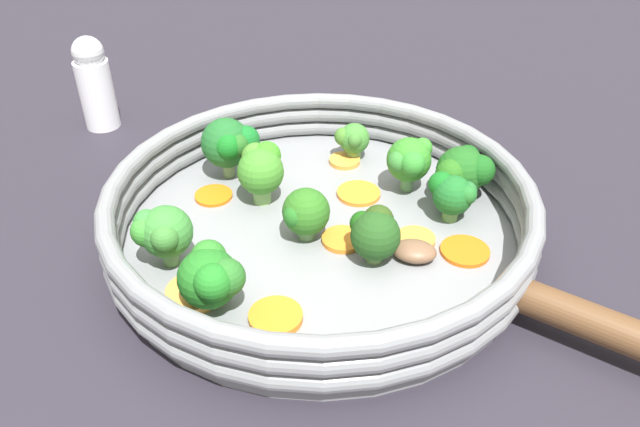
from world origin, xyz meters
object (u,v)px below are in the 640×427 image
at_px(broccoli_floret_7, 211,276).
at_px(carrot_slice_4, 345,161).
at_px(broccoli_floret_1, 162,232).
at_px(broccoli_floret_4, 308,212).
at_px(mushroom_piece_0, 414,251).
at_px(broccoli_floret_3, 453,194).
at_px(carrot_slice_2, 340,241).
at_px(broccoli_floret_2, 353,139).
at_px(carrot_slice_6, 415,239).
at_px(carrot_slice_7, 359,193).
at_px(salt_shaker, 95,84).
at_px(carrot_slice_3, 465,251).
at_px(broccoli_floret_6, 231,143).
at_px(skillet, 320,234).
at_px(broccoli_floret_5, 463,171).
at_px(broccoli_floret_9, 409,160).
at_px(carrot_slice_1, 195,292).
at_px(carrot_slice_5, 276,317).
at_px(broccoli_floret_8, 372,234).
at_px(broccoli_floret_0, 260,168).
at_px(carrot_slice_0, 214,196).

bearing_deg(broccoli_floret_7, carrot_slice_4, -162.01).
distance_m(broccoli_floret_1, broccoli_floret_4, 0.11).
bearing_deg(mushroom_piece_0, broccoli_floret_3, -170.33).
distance_m(carrot_slice_2, broccoli_floret_2, 0.14).
distance_m(broccoli_floret_2, broccoli_floret_7, 0.23).
bearing_deg(carrot_slice_2, carrot_slice_6, 135.58).
distance_m(carrot_slice_7, salt_shaker, 0.32).
height_order(carrot_slice_3, broccoli_floret_6, broccoli_floret_6).
relative_size(skillet, carrot_slice_2, 9.79).
bearing_deg(carrot_slice_3, carrot_slice_7, -91.57).
distance_m(carrot_slice_3, broccoli_floret_5, 0.08).
distance_m(broccoli_floret_1, broccoli_floret_6, 0.13).
relative_size(carrot_slice_2, broccoli_floret_7, 0.64).
distance_m(carrot_slice_2, broccoli_floret_4, 0.04).
height_order(broccoli_floret_2, mushroom_piece_0, broccoli_floret_2).
bearing_deg(broccoli_floret_9, carrot_slice_6, 43.13).
bearing_deg(carrot_slice_1, broccoli_floret_9, 173.59).
bearing_deg(broccoli_floret_4, broccoli_floret_7, 5.22).
distance_m(carrot_slice_5, broccoli_floret_9, 0.20).
distance_m(carrot_slice_4, carrot_slice_5, 0.22).
distance_m(skillet, carrot_slice_5, 0.11).
xyz_separation_m(skillet, broccoli_floret_1, (0.11, -0.05, 0.04)).
distance_m(broccoli_floret_2, broccoli_floret_6, 0.12).
xyz_separation_m(carrot_slice_4, broccoli_floret_6, (0.09, -0.06, 0.03)).
bearing_deg(broccoli_floret_8, carrot_slice_3, 140.80).
height_order(broccoli_floret_5, mushroom_piece_0, broccoli_floret_5).
bearing_deg(broccoli_floret_6, broccoli_floret_1, 28.29).
relative_size(broccoli_floret_7, salt_shaker, 0.52).
relative_size(broccoli_floret_2, broccoli_floret_6, 0.63).
xyz_separation_m(carrot_slice_4, broccoli_floret_4, (0.11, 0.06, 0.02)).
bearing_deg(carrot_slice_1, carrot_slice_6, 154.65).
xyz_separation_m(carrot_slice_6, salt_shaker, (0.06, -0.38, 0.04)).
xyz_separation_m(skillet, broccoli_floret_0, (0.00, -0.07, 0.04)).
bearing_deg(broccoli_floret_5, broccoli_floret_6, -55.52).
bearing_deg(salt_shaker, mushroom_piece_0, 96.25).
relative_size(carrot_slice_4, broccoli_floret_7, 0.57).
relative_size(carrot_slice_3, salt_shaker, 0.38).
height_order(broccoli_floret_6, salt_shaker, salt_shaker).
bearing_deg(mushroom_piece_0, carrot_slice_3, 143.66).
bearing_deg(carrot_slice_6, broccoli_floret_3, 178.96).
height_order(carrot_slice_0, broccoli_floret_9, broccoli_floret_9).
xyz_separation_m(broccoli_floret_0, broccoli_floret_5, (-0.12, 0.12, -0.00)).
bearing_deg(broccoli_floret_2, carrot_slice_0, -17.42).
bearing_deg(carrot_slice_3, carrot_slice_1, -32.44).
xyz_separation_m(carrot_slice_5, broccoli_floret_7, (0.02, -0.04, 0.03)).
bearing_deg(broccoli_floret_5, carrot_slice_4, -76.38).
bearing_deg(broccoli_floret_2, carrot_slice_4, 0.90).
bearing_deg(skillet, carrot_slice_5, 28.12).
relative_size(broccoli_floret_8, mushroom_piece_0, 1.27).
xyz_separation_m(carrot_slice_3, broccoli_floret_3, (-0.03, -0.04, 0.02)).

